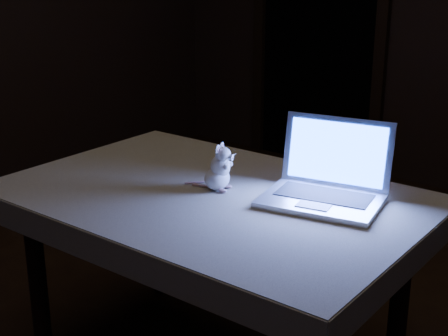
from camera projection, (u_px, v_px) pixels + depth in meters
The scene contains 5 objects.
doorway at pixel (320, 15), 4.51m from camera, with size 1.06×0.36×2.13m, color black, non-canonical shape.
table at pixel (212, 287), 2.30m from camera, with size 1.31×0.84×0.70m, color black, non-canonical shape.
tablecloth at pixel (228, 205), 2.20m from camera, with size 1.40×0.94×0.09m, color beige, non-canonical shape.
laptop at pixel (323, 167), 2.04m from camera, with size 0.37×0.33×0.25m, color silver, non-canonical shape.
plush_mouse at pixel (217, 167), 2.19m from camera, with size 0.12×0.12×0.16m, color white, non-canonical shape.
Camera 1 is at (1.24, -1.54, 1.48)m, focal length 52.00 mm.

